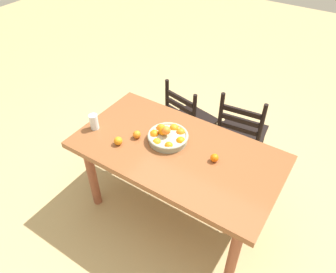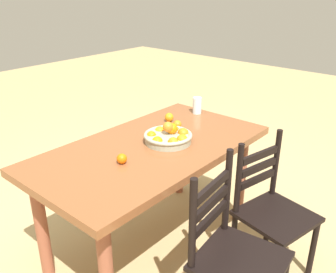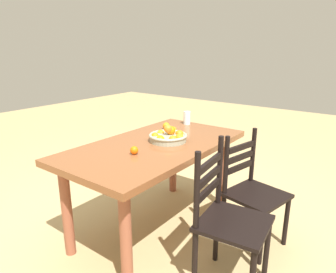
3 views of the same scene
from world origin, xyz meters
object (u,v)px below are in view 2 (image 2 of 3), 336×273
chair_by_cabinet (232,257)px  orange_loose_1 (122,159)px  orange_loose_0 (169,117)px  dining_table (151,160)px  drinking_glass (197,105)px  orange_loose_2 (177,125)px  chair_near_window (271,211)px  fruit_bowl (169,136)px

chair_by_cabinet → orange_loose_1: chair_by_cabinet is taller
orange_loose_0 → dining_table: bearing=25.8°
dining_table → drinking_glass: 0.72m
orange_loose_0 → orange_loose_2: (0.07, 0.14, -0.00)m
orange_loose_1 → drinking_glass: drinking_glass is taller
chair_near_window → drinking_glass: size_ratio=6.87×
chair_by_cabinet → drinking_glass: (-0.91, -0.91, 0.37)m
chair_by_cabinet → orange_loose_0: size_ratio=14.53×
orange_loose_0 → drinking_glass: size_ratio=0.51×
orange_loose_2 → dining_table: bearing=9.7°
dining_table → chair_near_window: bearing=112.8°
fruit_bowl → drinking_glass: size_ratio=2.44×
chair_by_cabinet → fruit_bowl: chair_by_cabinet is taller
drinking_glass → chair_by_cabinet: bearing=45.0°
orange_loose_1 → dining_table: bearing=-171.5°
drinking_glass → orange_loose_1: bearing=11.1°
chair_near_window → orange_loose_0: chair_near_window is taller
drinking_glass → chair_near_window: bearing=66.0°
chair_by_cabinet → orange_loose_0: chair_by_cabinet is taller
chair_near_window → chair_by_cabinet: 0.53m
fruit_bowl → orange_loose_1: 0.40m
drinking_glass → orange_loose_2: bearing=14.4°
dining_table → chair_near_window: (-0.30, 0.71, -0.23)m
dining_table → chair_by_cabinet: chair_by_cabinet is taller
dining_table → orange_loose_2: (-0.33, -0.06, 0.13)m
chair_by_cabinet → orange_loose_0: bearing=50.3°
orange_loose_1 → orange_loose_2: bearing=-170.8°
dining_table → orange_loose_0: orange_loose_0 is taller
chair_by_cabinet → fruit_bowl: 0.86m
chair_near_window → orange_loose_0: 0.98m
fruit_bowl → orange_loose_1: bearing=-1.0°
dining_table → drinking_glass: (-0.68, -0.15, 0.17)m
chair_near_window → orange_loose_1: 0.96m
fruit_bowl → orange_loose_2: bearing=-153.7°
chair_near_window → orange_loose_1: size_ratio=14.73×
dining_table → orange_loose_0: 0.47m
dining_table → orange_loose_2: orange_loose_2 is taller
dining_table → chair_by_cabinet: size_ratio=1.65×
orange_loose_1 → orange_loose_2: size_ratio=0.96×
orange_loose_0 → orange_loose_2: 0.16m
orange_loose_0 → orange_loose_1: 0.73m
orange_loose_1 → orange_loose_2: (-0.62, -0.10, 0.00)m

